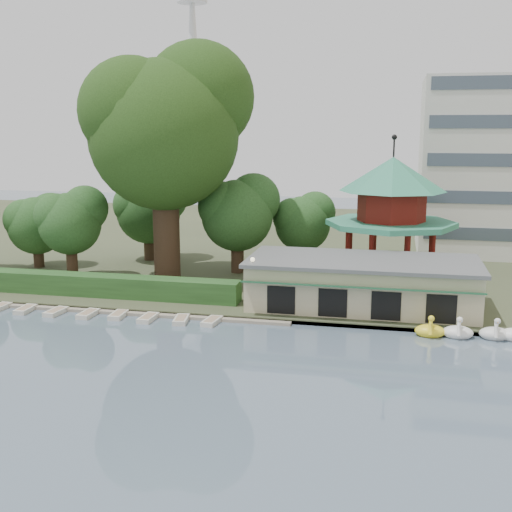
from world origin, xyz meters
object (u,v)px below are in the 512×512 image
(dock, at_px, (88,309))
(boathouse, at_px, (362,283))
(pavilion, at_px, (392,206))
(big_tree, at_px, (166,123))

(dock, relative_size, boathouse, 1.83)
(boathouse, xyz_separation_m, pavilion, (2.00, 10.03, 5.11))
(pavilion, bearing_deg, big_tree, -169.72)
(dock, distance_m, boathouse, 22.62)
(dock, xyz_separation_m, boathouse, (22.00, 4.77, 2.25))
(big_tree, bearing_deg, dock, -106.14)
(boathouse, xyz_separation_m, big_tree, (-18.81, 6.25, 12.84))
(boathouse, bearing_deg, big_tree, 161.61)
(dock, xyz_separation_m, big_tree, (3.19, 11.03, 15.09))
(dock, bearing_deg, big_tree, 73.86)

